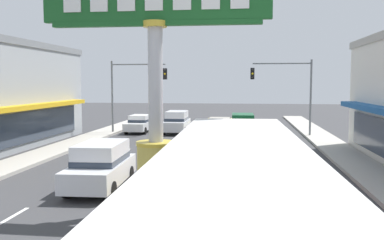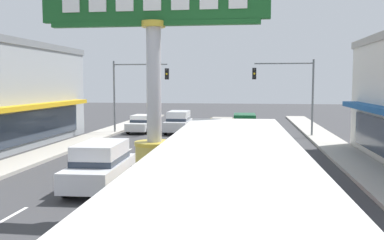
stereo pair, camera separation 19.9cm
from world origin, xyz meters
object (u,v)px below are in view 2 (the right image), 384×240
at_px(sedan_far_left_oncoming, 142,123).
at_px(traffic_light_right_side, 290,84).
at_px(suv_near_right_lane, 100,165).
at_px(suv_mid_left_lane, 240,168).
at_px(suv_far_right_lane, 244,125).
at_px(bus_near_left_lane, 229,222).
at_px(traffic_light_left_side, 134,84).
at_px(district_sign, 154,89).
at_px(suv_kerb_right, 179,122).

bearing_deg(sedan_far_left_oncoming, traffic_light_right_side, -7.23).
bearing_deg(suv_near_right_lane, suv_mid_left_lane, 1.84).
height_order(suv_far_right_lane, bus_near_left_lane, bus_near_left_lane).
relative_size(suv_far_right_lane, suv_mid_left_lane, 1.01).
distance_m(traffic_light_right_side, suv_mid_left_lane, 18.21).
relative_size(traffic_light_right_side, suv_far_right_lane, 1.33).
xyz_separation_m(traffic_light_left_side, suv_mid_left_lane, (9.30, -17.85, -3.26)).
bearing_deg(traffic_light_right_side, district_sign, -107.67).
distance_m(district_sign, suv_far_right_lane, 19.81).
relative_size(district_sign, traffic_light_right_side, 1.27).
distance_m(traffic_light_left_side, suv_far_right_lane, 9.93).
distance_m(bus_near_left_lane, suv_mid_left_lane, 9.23).
bearing_deg(suv_mid_left_lane, suv_kerb_right, 106.67).
height_order(traffic_light_right_side, suv_far_right_lane, traffic_light_right_side).
bearing_deg(suv_far_right_lane, suv_mid_left_lane, -90.01).
height_order(sedan_far_left_oncoming, suv_kerb_right, suv_kerb_right).
relative_size(traffic_light_left_side, bus_near_left_lane, 0.55).
relative_size(district_sign, suv_far_right_lane, 1.69).
bearing_deg(bus_near_left_lane, traffic_light_left_side, 108.99).
bearing_deg(district_sign, traffic_light_left_side, 107.43).
height_order(traffic_light_right_side, suv_near_right_lane, traffic_light_right_side).
distance_m(suv_mid_left_lane, sedan_far_left_oncoming, 21.17).
bearing_deg(suv_mid_left_lane, suv_far_right_lane, 89.99).
bearing_deg(traffic_light_right_side, bus_near_left_lane, -97.64).
relative_size(suv_far_right_lane, sedan_far_left_oncoming, 1.07).
height_order(suv_near_right_lane, bus_near_left_lane, bus_near_left_lane).
bearing_deg(suv_far_right_lane, suv_kerb_right, 156.99).
xyz_separation_m(traffic_light_right_side, suv_near_right_lane, (-9.31, -17.74, -3.26)).
distance_m(traffic_light_left_side, suv_near_right_lane, 18.67).
bearing_deg(traffic_light_left_side, suv_mid_left_lane, -62.47).
bearing_deg(traffic_light_left_side, sedan_far_left_oncoming, 77.61).
bearing_deg(suv_kerb_right, traffic_light_right_side, -9.45).
xyz_separation_m(traffic_light_left_side, suv_far_right_lane, (9.31, -1.18, -3.26)).
xyz_separation_m(district_sign, suv_kerb_right, (-2.86, 21.78, -3.16)).
height_order(district_sign, suv_near_right_lane, district_sign).
bearing_deg(traffic_light_left_side, suv_far_right_lane, -7.20).
height_order(district_sign, sedan_far_left_oncoming, district_sign).
bearing_deg(suv_kerb_right, suv_far_right_lane, -23.01).
relative_size(district_sign, traffic_light_left_side, 1.27).
distance_m(suv_far_right_lane, bus_near_left_lane, 25.88).
relative_size(suv_near_right_lane, suv_mid_left_lane, 1.01).
height_order(district_sign, suv_kerb_right, district_sign).
bearing_deg(suv_kerb_right, suv_near_right_lane, -90.01).
height_order(suv_near_right_lane, suv_far_right_lane, same).
relative_size(suv_far_right_lane, suv_kerb_right, 1.01).
relative_size(traffic_light_left_side, traffic_light_right_side, 1.00).
distance_m(bus_near_left_lane, sedan_far_left_oncoming, 29.76).
distance_m(suv_far_right_lane, sedan_far_left_oncoming, 9.36).
bearing_deg(bus_near_left_lane, suv_mid_left_lane, 90.00).
xyz_separation_m(traffic_light_right_side, suv_kerb_right, (-9.30, 1.55, -3.26)).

